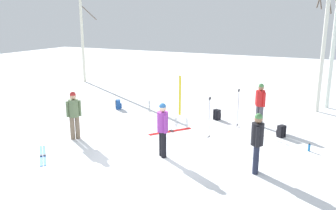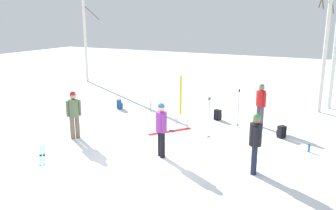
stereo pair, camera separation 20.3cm
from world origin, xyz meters
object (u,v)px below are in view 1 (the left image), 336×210
person_2 (163,126)px  birch_tree_2 (336,22)px  person_0 (260,102)px  person_3 (74,112)px  ski_poles_1 (238,107)px  ski_pair_lying_0 (43,155)px  ski_poles_0 (209,117)px  person_1 (257,139)px  ski_pair_lying_1 (170,131)px  birch_tree_1 (326,25)px  backpack_0 (118,105)px  birch_tree_0 (82,26)px  backpack_2 (281,131)px  backpack_1 (217,115)px  water_bottle_0 (309,148)px  ski_pair_planted_0 (180,96)px

person_2 → birch_tree_2: birch_tree_2 is taller
person_0 → person_3: same height
ski_poles_1 → birch_tree_2: size_ratio=0.20×
ski_pair_lying_0 → ski_poles_0: 5.67m
person_1 → ski_poles_1: person_1 is taller
person_3 → ski_pair_lying_1: (2.70, 2.20, -0.97)m
person_2 → ski_pair_lying_1: size_ratio=1.13×
ski_pair_lying_1 → birch_tree_1: (4.78, 5.54, 3.85)m
backpack_0 → birch_tree_0: birch_tree_0 is taller
person_1 → backpack_2: (0.18, 3.39, -0.77)m
person_3 → ski_pair_lying_1: bearing=39.2°
ski_pair_lying_0 → backpack_1: size_ratio=3.09×
backpack_1 → ski_pair_lying_0: bearing=-120.7°
ski_poles_1 → water_bottle_0: 3.26m
person_0 → birch_tree_0: 13.57m
person_0 → ski_pair_planted_0: bearing=178.7°
ski_poles_0 → backpack_1: size_ratio=3.46×
backpack_2 → birch_tree_0: (-13.44, 5.72, 3.43)m
ski_pair_lying_0 → person_3: bearing=93.8°
backpack_1 → person_0: bearing=-3.3°
ski_poles_1 → birch_tree_1: size_ratio=0.20×
ski_pair_lying_0 → backpack_0: size_ratio=3.09×
ski_poles_1 → birch_tree_2: birch_tree_2 is taller
ski_pair_planted_0 → backpack_2: bearing=-13.4°
backpack_0 → water_bottle_0: (8.52, -1.77, -0.09)m
birch_tree_2 → person_3: bearing=-132.1°
birch_tree_0 → ski_pair_planted_0: bearing=-27.4°
water_bottle_0 → birch_tree_2: (0.27, 6.33, 3.85)m
ski_pair_lying_1 → ski_poles_1: 2.84m
person_1 → ski_poles_0: 2.98m
ski_poles_1 → backpack_0: 5.77m
ski_pair_lying_0 → ski_poles_0: size_ratio=0.89×
person_3 → ski_pair_lying_0: (0.11, -1.69, -0.97)m
ski_pair_lying_1 → backpack_1: bearing=64.6°
ski_pair_lying_1 → birch_tree_2: size_ratio=0.20×
ski_poles_1 → birch_tree_2: 6.50m
ski_pair_lying_0 → backpack_2: backpack_2 is taller
backpack_0 → backpack_1: same height
person_3 → ski_poles_0: person_3 is taller
person_1 → ski_poles_0: (-2.11, 2.09, -0.17)m
person_2 → ski_pair_lying_1: person_2 is taller
backpack_2 → water_bottle_0: size_ratio=1.73×
ski_pair_lying_0 → ski_pair_lying_1: 4.67m
person_1 → person_2: same height
person_3 → person_2: bearing=-1.6°
water_bottle_0 → birch_tree_1: (-0.11, 5.37, 3.74)m
ski_pair_planted_0 → ski_pair_lying_1: size_ratio=1.16×
backpack_0 → birch_tree_0: size_ratio=0.06×
person_0 → person_3: size_ratio=1.00×
ski_pair_planted_0 → backpack_2: 4.66m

